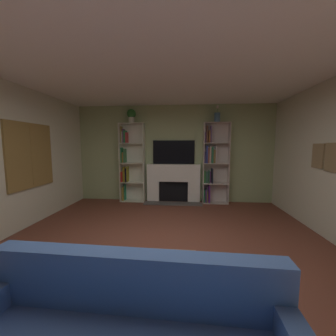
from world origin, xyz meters
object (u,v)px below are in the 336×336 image
(potted_plant, at_px, (131,115))
(coffee_table, at_px, (149,265))
(tv, at_px, (174,152))
(vase_with_flowers, at_px, (217,117))
(fireplace, at_px, (173,182))
(bookshelf_right, at_px, (213,164))
(bookshelf_left, at_px, (130,162))

(potted_plant, height_order, coffee_table, potted_plant)
(tv, distance_m, vase_with_flowers, 1.50)
(fireplace, bearing_deg, bookshelf_right, 0.40)
(fireplace, relative_size, tv, 1.36)
(fireplace, distance_m, tv, 0.85)
(potted_plant, distance_m, vase_with_flowers, 2.32)
(fireplace, height_order, potted_plant, potted_plant)
(vase_with_flowers, height_order, coffee_table, vase_with_flowers)
(tv, xyz_separation_m, coffee_table, (-0.02, -3.80, -1.03))
(potted_plant, distance_m, coffee_table, 4.36)
(fireplace, height_order, tv, tv)
(tv, relative_size, vase_with_flowers, 2.61)
(fireplace, xyz_separation_m, coffee_table, (-0.02, -3.72, -0.19))
(potted_plant, bearing_deg, tv, 5.90)
(bookshelf_right, distance_m, coffee_table, 3.95)
(bookshelf_right, height_order, vase_with_flowers, vase_with_flowers)
(fireplace, bearing_deg, tv, 90.00)
(bookshelf_left, height_order, bookshelf_right, same)
(tv, distance_m, coffee_table, 3.94)
(fireplace, xyz_separation_m, bookshelf_right, (1.08, 0.01, 0.53))
(bookshelf_right, bearing_deg, tv, 176.23)
(fireplace, height_order, coffee_table, fireplace)
(vase_with_flowers, relative_size, coffee_table, 0.46)
(bookshelf_right, relative_size, potted_plant, 5.84)
(bookshelf_left, bearing_deg, tv, 3.30)
(bookshelf_right, bearing_deg, bookshelf_left, -179.99)
(fireplace, distance_m, coffee_table, 3.72)
(bookshelf_right, bearing_deg, coffee_table, -106.41)
(vase_with_flowers, bearing_deg, bookshelf_right, 150.22)
(bookshelf_right, distance_m, vase_with_flowers, 1.26)
(bookshelf_right, relative_size, vase_with_flowers, 4.95)
(bookshelf_right, xyz_separation_m, vase_with_flowers, (0.08, -0.05, 1.25))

